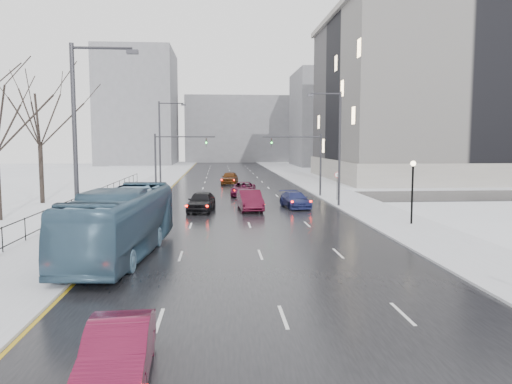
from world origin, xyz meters
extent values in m
cube|color=black|center=(0.00, 60.00, 0.02)|extent=(16.00, 150.00, 0.04)
cube|color=black|center=(0.00, 48.00, 0.02)|extent=(130.00, 10.00, 0.04)
cube|color=silver|center=(-10.50, 60.00, 0.08)|extent=(5.00, 150.00, 0.16)
cube|color=silver|center=(10.50, 60.00, 0.08)|extent=(5.00, 150.00, 0.16)
cube|color=white|center=(-20.00, 60.00, 0.06)|extent=(14.00, 150.00, 0.12)
cube|color=black|center=(-13.00, 30.00, 1.41)|extent=(0.04, 70.00, 0.05)
cube|color=black|center=(-13.00, 30.00, 0.41)|extent=(0.04, 70.00, 0.05)
cylinder|color=black|center=(-13.00, 30.00, 0.81)|extent=(0.06, 0.06, 1.30)
cylinder|color=#2D2D33|center=(8.40, 40.00, 5.00)|extent=(0.20, 0.20, 10.00)
cylinder|color=#2D2D33|center=(7.10, 40.00, 9.80)|extent=(2.60, 0.12, 0.12)
cube|color=#2D2D33|center=(5.80, 40.00, 9.65)|extent=(0.50, 0.25, 0.18)
cylinder|color=#2D2D33|center=(-8.40, 20.00, 5.00)|extent=(0.20, 0.20, 10.00)
cylinder|color=#2D2D33|center=(-7.10, 20.00, 9.80)|extent=(2.60, 0.12, 0.12)
cube|color=#2D2D33|center=(-5.80, 20.00, 9.65)|extent=(0.50, 0.25, 0.18)
cylinder|color=#2D2D33|center=(-8.40, 52.00, 5.00)|extent=(0.20, 0.20, 10.00)
cylinder|color=#2D2D33|center=(-7.10, 52.00, 9.80)|extent=(2.60, 0.12, 0.12)
cube|color=#2D2D33|center=(-5.80, 52.00, 9.65)|extent=(0.50, 0.25, 0.18)
cylinder|color=black|center=(11.00, 30.00, 2.16)|extent=(0.14, 0.14, 4.00)
sphere|color=#FFE5B2|center=(11.00, 30.00, 4.26)|extent=(0.36, 0.36, 0.36)
cylinder|color=#2D2D33|center=(8.40, 48.00, 3.25)|extent=(0.20, 0.20, 6.50)
cylinder|color=#2D2D33|center=(5.40, 48.00, 6.20)|extent=(6.00, 0.12, 0.12)
imported|color=#2D2D33|center=(3.30, 48.00, 5.60)|extent=(0.15, 0.18, 0.90)
sphere|color=#19FF33|center=(3.30, 47.85, 5.60)|extent=(0.16, 0.16, 0.16)
cylinder|color=#2D2D33|center=(-8.40, 48.00, 3.25)|extent=(0.20, 0.20, 6.50)
cylinder|color=#2D2D33|center=(-5.40, 48.00, 6.20)|extent=(6.00, 0.12, 0.12)
imported|color=#2D2D33|center=(-3.30, 48.00, 5.60)|extent=(0.15, 0.18, 0.90)
sphere|color=#19FF33|center=(-3.30, 47.85, 5.60)|extent=(0.16, 0.16, 0.16)
cylinder|color=#2D2D33|center=(9.20, 44.00, 1.41)|extent=(0.06, 0.06, 2.50)
cylinder|color=white|center=(9.20, 44.00, 2.56)|extent=(0.60, 0.03, 0.60)
torus|color=#B20C0C|center=(9.20, 44.00, 2.56)|extent=(0.58, 0.06, 0.58)
cube|color=gray|center=(35.00, 72.00, 12.00)|extent=(40.00, 30.00, 24.00)
cube|color=gray|center=(35.00, 72.00, 24.40)|extent=(41.00, 31.00, 0.80)
cube|color=gray|center=(35.00, 72.00, 1.50)|extent=(40.60, 30.60, 3.00)
cube|color=slate|center=(28.00, 115.00, 11.00)|extent=(24.00, 20.00, 22.00)
cube|color=slate|center=(-22.00, 125.00, 14.00)|extent=(18.00, 22.00, 28.00)
cube|color=slate|center=(4.00, 140.00, 9.00)|extent=(30.00, 18.00, 18.00)
imported|color=#5C0F29|center=(-4.50, 9.03, 0.75)|extent=(1.73, 4.37, 1.41)
imported|color=#3B5A72|center=(-6.90, 22.20, 1.74)|extent=(3.94, 12.42, 3.40)
imported|color=black|center=(-3.50, 37.87, 0.87)|extent=(2.52, 5.08, 1.66)
imported|color=#430B1D|center=(0.50, 38.33, 0.88)|extent=(2.10, 5.18, 1.67)
imported|color=#4E0D29|center=(0.50, 49.43, 0.76)|extent=(3.00, 5.44, 1.44)
imported|color=navy|center=(4.50, 39.71, 0.72)|extent=(2.51, 4.92, 1.37)
imported|color=#4E260D|center=(-0.63, 63.62, 0.89)|extent=(2.61, 5.22, 1.71)
camera|label=1|loc=(-2.06, -2.67, 5.76)|focal=35.00mm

